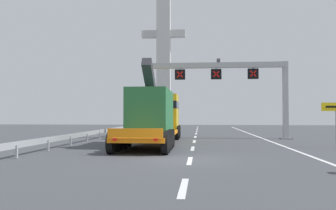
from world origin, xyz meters
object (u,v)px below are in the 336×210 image
object	(u,v)px
heavy_haul_truck_orange	(156,115)
bridge_pylon_distant	(164,50)
overhead_lane_gantry	(235,77)
exit_sign_yellow	(336,113)

from	to	relation	value
heavy_haul_truck_orange	bridge_pylon_distant	bearing A→B (deg)	95.41
bridge_pylon_distant	overhead_lane_gantry	bearing A→B (deg)	-75.98
overhead_lane_gantry	exit_sign_yellow	size ratio (longest dim) A/B	4.42
overhead_lane_gantry	heavy_haul_truck_orange	size ratio (longest dim) A/B	0.85
overhead_lane_gantry	heavy_haul_truck_orange	xyz separation A→B (m)	(-6.03, -4.87, -3.19)
overhead_lane_gantry	exit_sign_yellow	world-z (taller)	overhead_lane_gantry
heavy_haul_truck_orange	exit_sign_yellow	xyz separation A→B (m)	(11.18, -2.97, 0.09)
heavy_haul_truck_orange	bridge_pylon_distant	world-z (taller)	bridge_pylon_distant
exit_sign_yellow	overhead_lane_gantry	bearing A→B (deg)	123.33
exit_sign_yellow	heavy_haul_truck_orange	bearing A→B (deg)	165.12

